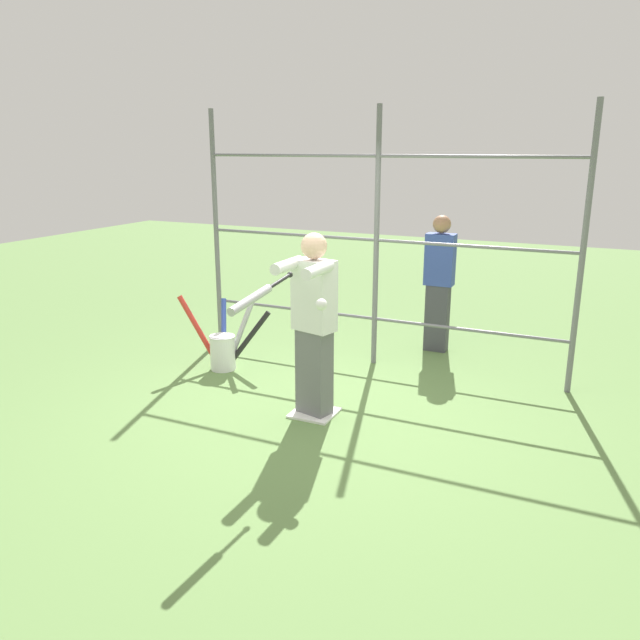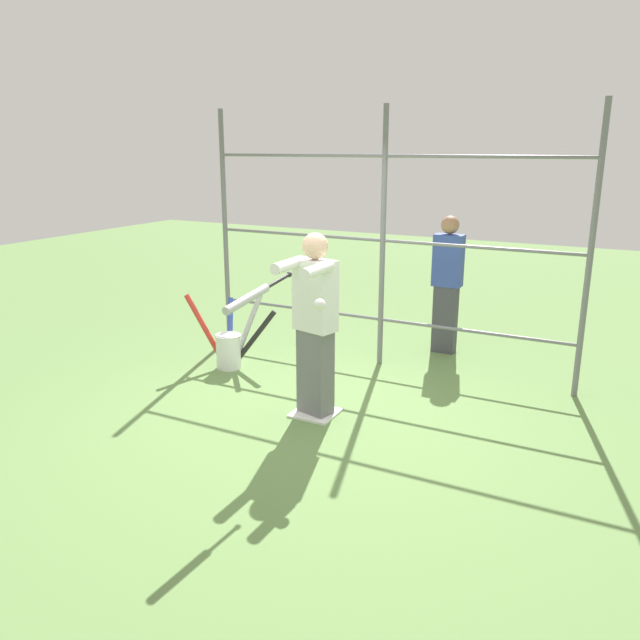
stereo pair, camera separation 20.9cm
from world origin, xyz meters
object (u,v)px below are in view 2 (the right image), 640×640
at_px(baseball_bat_swinging, 253,296).
at_px(bat_bucket, 230,346).
at_px(batter, 314,320).
at_px(softball_in_flight, 320,305).
at_px(bystander_behind_fence, 447,283).

relative_size(baseball_bat_swinging, bat_bucket, 0.93).
height_order(batter, baseball_bat_swinging, batter).
distance_m(baseball_bat_swinging, bat_bucket, 2.50).
relative_size(softball_in_flight, bystander_behind_fence, 0.06).
bearing_deg(batter, softball_in_flight, 122.40).
distance_m(baseball_bat_swinging, softball_in_flight, 0.62).
distance_m(batter, bat_bucket, 1.76).
bearing_deg(softball_in_flight, batter, -57.60).
xyz_separation_m(baseball_bat_swinging, bystander_behind_fence, (-0.53, -3.37, -0.49)).
bearing_deg(bat_bucket, baseball_bat_swinging, 130.70).
xyz_separation_m(batter, softball_in_flight, (-0.30, 0.47, 0.28)).
distance_m(bat_bucket, bystander_behind_fence, 2.67).
height_order(bat_bucket, bystander_behind_fence, bystander_behind_fence).
height_order(baseball_bat_swinging, bystander_behind_fence, bystander_behind_fence).
bearing_deg(softball_in_flight, baseball_bat_swinging, 59.99).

